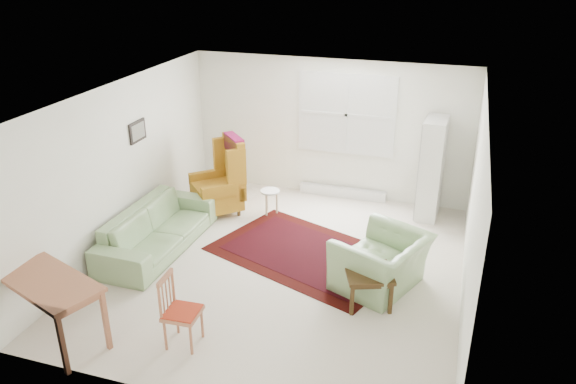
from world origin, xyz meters
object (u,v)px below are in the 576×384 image
(stool, at_px, (270,202))
(sofa, at_px, (157,221))
(cabinet, at_px, (432,169))
(desk_chair, at_px, (182,311))
(coffee_table, at_px, (368,287))
(wingback_chair, at_px, (216,176))
(armchair, at_px, (382,257))
(desk, at_px, (55,311))

(stool, bearing_deg, sofa, -126.25)
(stool, bearing_deg, cabinet, 16.07)
(cabinet, distance_m, desk_chair, 4.95)
(cabinet, relative_size, desk_chair, 1.92)
(coffee_table, xyz_separation_m, cabinet, (0.52, 2.87, 0.62))
(wingback_chair, xyz_separation_m, desk_chair, (1.08, -3.34, -0.23))
(coffee_table, bearing_deg, cabinet, 79.76)
(sofa, bearing_deg, armchair, -89.21)
(coffee_table, relative_size, cabinet, 0.34)
(sofa, height_order, wingback_chair, wingback_chair)
(armchair, distance_m, wingback_chair, 3.39)
(coffee_table, bearing_deg, sofa, 172.03)
(sofa, relative_size, desk, 1.76)
(desk, xyz_separation_m, desk_chair, (1.43, 0.39, 0.04))
(wingback_chair, height_order, cabinet, cabinet)
(coffee_table, distance_m, cabinet, 2.98)
(wingback_chair, xyz_separation_m, desk, (-0.35, -3.73, -0.26))
(armchair, distance_m, desk_chair, 2.72)
(armchair, relative_size, coffee_table, 1.99)
(coffee_table, distance_m, desk, 3.79)
(coffee_table, relative_size, stool, 1.32)
(coffee_table, height_order, cabinet, cabinet)
(armchair, bearing_deg, desk, -33.45)
(cabinet, bearing_deg, desk_chair, -116.01)
(coffee_table, distance_m, desk_chair, 2.38)
(sofa, bearing_deg, desk_chair, -142.25)
(sofa, bearing_deg, stool, -35.01)
(sofa, relative_size, stool, 5.15)
(stool, bearing_deg, wingback_chair, -165.76)
(wingback_chair, relative_size, coffee_table, 2.31)
(cabinet, height_order, desk_chair, cabinet)
(armchair, height_order, cabinet, cabinet)
(sofa, relative_size, wingback_chair, 1.69)
(armchair, bearing_deg, cabinet, -167.06)
(sofa, relative_size, desk_chair, 2.54)
(sofa, height_order, desk, sofa)
(stool, distance_m, desk_chair, 3.58)
(armchair, height_order, wingback_chair, wingback_chair)
(coffee_table, bearing_deg, desk, -151.04)
(sofa, height_order, coffee_table, sofa)
(sofa, xyz_separation_m, desk_chair, (1.41, -1.91, -0.01))
(desk, distance_m, desk_chair, 1.48)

